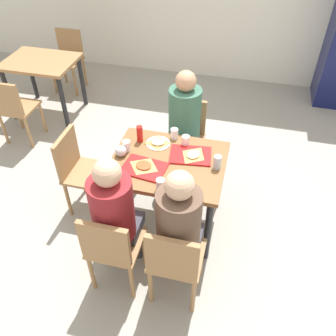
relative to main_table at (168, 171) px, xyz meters
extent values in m
cube|color=#9E998E|center=(0.00, 0.00, -0.65)|extent=(10.00, 10.00, 0.02)
cube|color=brown|center=(0.00, 0.00, 0.09)|extent=(0.98, 0.80, 0.04)
cylinder|color=black|center=(-0.43, -0.34, -0.29)|extent=(0.06, 0.06, 0.72)
cylinder|color=black|center=(0.43, -0.34, -0.29)|extent=(0.06, 0.06, 0.72)
cylinder|color=black|center=(-0.43, 0.34, -0.29)|extent=(0.06, 0.06, 0.72)
cylinder|color=black|center=(0.43, 0.34, -0.29)|extent=(0.06, 0.06, 0.72)
cube|color=#9E7247|center=(-0.25, -0.70, -0.20)|extent=(0.40, 0.40, 0.03)
cube|color=#9E7247|center=(-0.25, -0.88, 0.01)|extent=(0.38, 0.04, 0.40)
cylinder|color=#9E7247|center=(-0.42, -0.53, -0.43)|extent=(0.04, 0.04, 0.43)
cylinder|color=#9E7247|center=(-0.08, -0.53, -0.43)|extent=(0.04, 0.04, 0.43)
cylinder|color=#9E7247|center=(-0.42, -0.87, -0.43)|extent=(0.04, 0.04, 0.43)
cylinder|color=#9E7247|center=(-0.08, -0.87, -0.43)|extent=(0.04, 0.04, 0.43)
cube|color=#9E7247|center=(0.25, -0.70, -0.20)|extent=(0.40, 0.40, 0.03)
cube|color=#9E7247|center=(0.25, -0.88, 0.01)|extent=(0.38, 0.04, 0.40)
cylinder|color=#9E7247|center=(0.08, -0.53, -0.43)|extent=(0.04, 0.04, 0.43)
cylinder|color=#9E7247|center=(0.42, -0.53, -0.43)|extent=(0.04, 0.04, 0.43)
cylinder|color=#9E7247|center=(0.08, -0.87, -0.43)|extent=(0.04, 0.04, 0.43)
cylinder|color=#9E7247|center=(0.42, -0.87, -0.43)|extent=(0.04, 0.04, 0.43)
cube|color=#9E7247|center=(0.00, 0.70, -0.20)|extent=(0.40, 0.40, 0.03)
cube|color=#9E7247|center=(0.00, 0.88, 0.01)|extent=(0.38, 0.04, 0.40)
cylinder|color=#9E7247|center=(0.17, 0.53, -0.43)|extent=(0.04, 0.04, 0.43)
cylinder|color=#9E7247|center=(-0.17, 0.53, -0.43)|extent=(0.04, 0.04, 0.43)
cylinder|color=#9E7247|center=(0.17, 0.87, -0.43)|extent=(0.04, 0.04, 0.43)
cylinder|color=#9E7247|center=(-0.17, 0.87, -0.43)|extent=(0.04, 0.04, 0.43)
cube|color=#9E7247|center=(-0.79, 0.00, -0.20)|extent=(0.40, 0.40, 0.03)
cube|color=#9E7247|center=(-0.97, 0.00, 0.01)|extent=(0.04, 0.38, 0.40)
cylinder|color=#9E7247|center=(-0.62, 0.17, -0.43)|extent=(0.04, 0.04, 0.43)
cylinder|color=#9E7247|center=(-0.62, -0.17, -0.43)|extent=(0.04, 0.04, 0.43)
cylinder|color=#9E7247|center=(-0.96, 0.17, -0.43)|extent=(0.04, 0.04, 0.43)
cylinder|color=#9E7247|center=(-0.96, -0.17, -0.43)|extent=(0.04, 0.04, 0.43)
cylinder|color=#383842|center=(-0.33, -0.47, -0.41)|extent=(0.10, 0.10, 0.46)
cylinder|color=#383842|center=(-0.17, -0.47, -0.41)|extent=(0.10, 0.10, 0.46)
cube|color=#383842|center=(-0.25, -0.57, -0.14)|extent=(0.32, 0.28, 0.10)
cylinder|color=maroon|center=(-0.25, -0.68, 0.17)|extent=(0.32, 0.32, 0.52)
sphere|color=#DBAD89|center=(-0.25, -0.68, 0.52)|extent=(0.20, 0.20, 0.20)
cylinder|color=#383842|center=(0.17, -0.47, -0.41)|extent=(0.10, 0.10, 0.46)
cylinder|color=#383842|center=(0.33, -0.47, -0.41)|extent=(0.10, 0.10, 0.46)
cube|color=#383842|center=(0.25, -0.57, -0.14)|extent=(0.32, 0.28, 0.10)
cylinder|color=brown|center=(0.25, -0.68, 0.17)|extent=(0.32, 0.32, 0.52)
sphere|color=#DBAD89|center=(0.25, -0.68, 0.52)|extent=(0.20, 0.20, 0.20)
cylinder|color=#383842|center=(0.08, 0.47, -0.41)|extent=(0.10, 0.10, 0.46)
cylinder|color=#383842|center=(-0.08, 0.47, -0.41)|extent=(0.10, 0.10, 0.46)
cube|color=#383842|center=(0.00, 0.57, -0.14)|extent=(0.32, 0.28, 0.10)
cylinder|color=#386651|center=(0.00, 0.68, 0.17)|extent=(0.32, 0.32, 0.52)
sphere|color=tan|center=(0.00, 0.68, 0.52)|extent=(0.20, 0.20, 0.20)
cube|color=red|center=(-0.17, -0.14, 0.12)|extent=(0.39, 0.30, 0.02)
cube|color=red|center=(0.17, 0.12, 0.12)|extent=(0.39, 0.30, 0.02)
cylinder|color=white|center=(-0.15, 0.22, 0.12)|extent=(0.22, 0.22, 0.01)
cylinder|color=white|center=(0.15, -0.22, 0.12)|extent=(0.22, 0.22, 0.01)
pyramid|color=tan|center=(-0.18, -0.13, 0.14)|extent=(0.23, 0.21, 0.01)
ellipsoid|color=#B74723|center=(-0.18, -0.13, 0.15)|extent=(0.16, 0.15, 0.01)
pyramid|color=tan|center=(0.20, 0.11, 0.14)|extent=(0.21, 0.23, 0.01)
ellipsoid|color=#D8C67F|center=(0.20, 0.11, 0.15)|extent=(0.15, 0.16, 0.01)
pyramid|color=#C68C47|center=(-0.15, 0.22, 0.13)|extent=(0.21, 0.19, 0.01)
ellipsoid|color=#D8C67F|center=(-0.15, 0.22, 0.14)|extent=(0.15, 0.14, 0.01)
cylinder|color=white|center=(-0.02, 0.34, 0.16)|extent=(0.07, 0.07, 0.10)
cylinder|color=white|center=(0.02, -0.34, 0.16)|extent=(0.07, 0.07, 0.10)
cylinder|color=white|center=(-0.39, 0.06, 0.16)|extent=(0.07, 0.07, 0.10)
cylinder|color=white|center=(0.10, 0.26, 0.16)|extent=(0.07, 0.07, 0.10)
cylinder|color=#B7BCC6|center=(0.42, 0.02, 0.17)|extent=(0.07, 0.07, 0.12)
cylinder|color=red|center=(-0.32, 0.22, 0.19)|extent=(0.06, 0.06, 0.16)
sphere|color=silver|center=(-0.42, -0.02, 0.16)|extent=(0.10, 0.10, 0.10)
cube|color=#9E7247|center=(-2.08, 1.55, 0.09)|extent=(0.90, 0.70, 0.04)
cylinder|color=black|center=(-2.47, 1.26, -0.29)|extent=(0.06, 0.06, 0.72)
cylinder|color=black|center=(-1.69, 1.26, -0.29)|extent=(0.06, 0.06, 0.72)
cylinder|color=black|center=(-2.47, 1.84, -0.29)|extent=(0.06, 0.06, 0.72)
cylinder|color=black|center=(-1.69, 1.84, -0.29)|extent=(0.06, 0.06, 0.72)
cube|color=#9E7247|center=(-2.08, 0.90, -0.20)|extent=(0.40, 0.40, 0.03)
cube|color=#9E7247|center=(-2.08, 0.72, 0.01)|extent=(0.38, 0.04, 0.40)
cylinder|color=#9E7247|center=(-2.25, 1.07, -0.43)|extent=(0.04, 0.04, 0.43)
cylinder|color=#9E7247|center=(-1.91, 1.07, -0.43)|extent=(0.04, 0.04, 0.43)
cylinder|color=#9E7247|center=(-2.25, 0.73, -0.43)|extent=(0.04, 0.04, 0.43)
cylinder|color=#9E7247|center=(-1.91, 0.73, -0.43)|extent=(0.04, 0.04, 0.43)
cube|color=#9E7247|center=(-2.08, 2.20, -0.20)|extent=(0.40, 0.40, 0.03)
cube|color=#9E7247|center=(-2.08, 2.38, 0.01)|extent=(0.38, 0.04, 0.40)
cylinder|color=#9E7247|center=(-1.91, 2.03, -0.43)|extent=(0.04, 0.04, 0.43)
cylinder|color=#9E7247|center=(-2.25, 2.03, -0.43)|extent=(0.04, 0.04, 0.43)
cylinder|color=#9E7247|center=(-1.91, 2.37, -0.43)|extent=(0.04, 0.04, 0.43)
cylinder|color=#9E7247|center=(-2.25, 2.37, -0.43)|extent=(0.04, 0.04, 0.43)
camera|label=1|loc=(0.57, -2.29, 2.11)|focal=38.43mm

